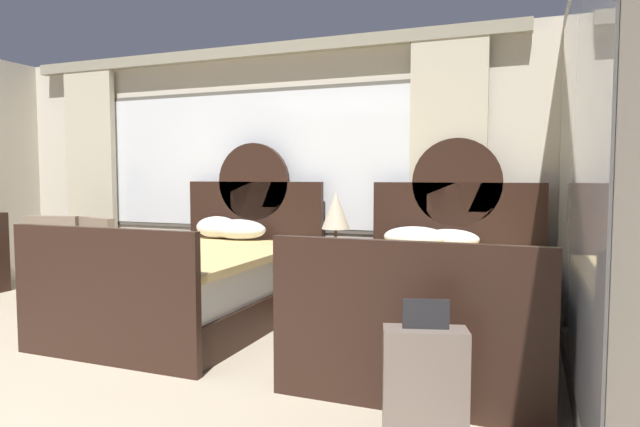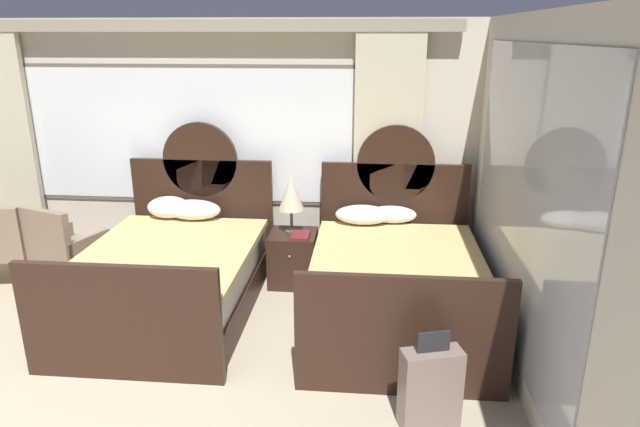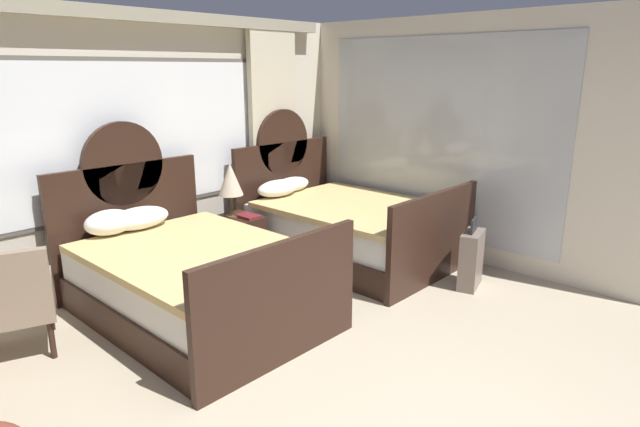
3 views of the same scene
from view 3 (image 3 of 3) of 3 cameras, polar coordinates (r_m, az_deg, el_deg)
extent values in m
cube|color=beige|center=(5.58, -22.60, 6.09)|extent=(6.21, 0.07, 2.70)
cube|color=#605B52|center=(5.53, -22.54, 7.33)|extent=(3.94, 0.02, 1.52)
cube|color=white|center=(5.52, -22.51, 7.32)|extent=(3.86, 0.02, 1.44)
cube|color=beige|center=(6.65, -5.03, 8.07)|extent=(0.70, 0.08, 2.60)
cube|color=#9C957E|center=(5.43, -23.41, 19.29)|extent=(5.71, 0.10, 0.12)
cube|color=beige|center=(6.18, 15.06, 7.52)|extent=(0.07, 4.26, 2.70)
cube|color=#B2B7BC|center=(6.29, 12.45, 7.81)|extent=(0.01, 2.99, 2.27)
cube|color=black|center=(4.86, -13.11, -9.17)|extent=(1.48, 2.15, 0.30)
cube|color=white|center=(4.75, -13.33, -5.90)|extent=(1.42, 2.05, 0.30)
cube|color=tan|center=(4.63, -12.90, -4.10)|extent=(1.52, 1.95, 0.06)
cube|color=black|center=(5.61, -19.76, -1.24)|extent=(1.56, 0.06, 1.24)
cylinder|color=black|center=(5.47, -20.35, 5.01)|extent=(0.81, 0.06, 0.81)
cube|color=black|center=(3.93, -4.18, -9.66)|extent=(1.56, 0.06, 0.95)
ellipsoid|color=white|center=(5.23, -21.63, -0.89)|extent=(0.46, 0.34, 0.23)
ellipsoid|color=white|center=(5.33, -18.81, -0.47)|extent=(0.60, 0.32, 0.21)
cube|color=black|center=(6.18, 3.18, -3.42)|extent=(1.48, 2.15, 0.30)
cube|color=white|center=(6.09, 3.22, -0.76)|extent=(1.42, 2.05, 0.30)
cube|color=tan|center=(6.00, 3.84, 0.73)|extent=(1.52, 1.95, 0.06)
cube|color=black|center=(6.78, -3.93, 2.41)|extent=(1.56, 0.06, 1.24)
cylinder|color=black|center=(6.67, -4.03, 7.63)|extent=(0.81, 0.06, 0.81)
cube|color=black|center=(5.48, 12.13, -2.65)|extent=(1.56, 0.06, 0.95)
ellipsoid|color=white|center=(6.36, -4.52, 2.73)|extent=(0.58, 0.32, 0.19)
ellipsoid|color=white|center=(6.61, -3.01, 3.15)|extent=(0.51, 0.26, 0.17)
cube|color=black|center=(5.95, -8.89, -3.01)|extent=(0.49, 0.49, 0.56)
sphere|color=tan|center=(5.73, -7.36, -2.40)|extent=(0.02, 0.02, 0.02)
cylinder|color=brown|center=(5.89, -9.40, -0.28)|extent=(0.14, 0.14, 0.02)
cylinder|color=brown|center=(5.86, -9.46, 0.89)|extent=(0.03, 0.03, 0.23)
cone|color=beige|center=(5.80, -9.58, 3.67)|extent=(0.27, 0.27, 0.35)
cube|color=maroon|center=(5.85, -7.72, -0.28)|extent=(0.18, 0.26, 0.03)
cube|color=#84705B|center=(4.77, -30.20, -8.81)|extent=(0.77, 0.77, 0.10)
cube|color=#84705B|center=(4.42, -30.82, -6.65)|extent=(0.59, 0.28, 0.48)
cube|color=#84705B|center=(4.70, -27.10, -6.98)|extent=(0.24, 0.53, 0.16)
cylinder|color=black|center=(5.06, -26.92, -9.50)|extent=(0.04, 0.04, 0.30)
cylinder|color=black|center=(4.60, -26.79, -11.96)|extent=(0.04, 0.04, 0.30)
cube|color=#75665B|center=(5.54, 15.89, -4.77)|extent=(0.43, 0.28, 0.57)
cube|color=#232326|center=(5.43, 16.17, -1.22)|extent=(0.22, 0.08, 0.14)
cylinder|color=black|center=(5.48, 15.35, -7.87)|extent=(0.05, 0.03, 0.05)
cylinder|color=black|center=(5.78, 16.03, -6.71)|extent=(0.05, 0.03, 0.05)
camera|label=1|loc=(5.20, 44.99, 1.58)|focal=30.33mm
camera|label=2|loc=(4.36, 57.47, 13.99)|focal=31.26mm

